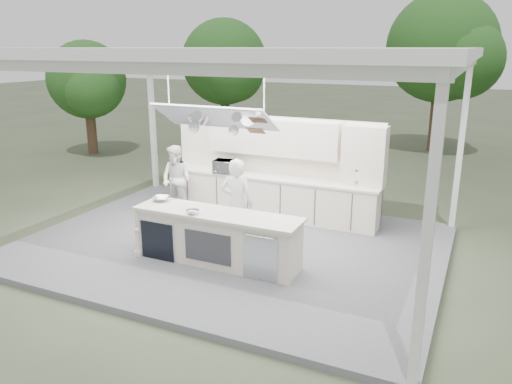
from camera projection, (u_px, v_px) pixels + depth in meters
The scene contains 12 objects.
ground at pixel (231, 249), 9.95m from camera, with size 90.00×90.00×0.00m, color #474E35.
stage_deck at pixel (231, 246), 9.93m from camera, with size 8.00×6.00×0.12m, color #5A5B5F.
tent at pixel (228, 56), 8.90m from camera, with size 8.20×6.20×3.86m.
demo_island at pixel (216, 238), 8.91m from camera, with size 3.10×0.79×0.95m.
back_counter at pixel (269, 195), 11.43m from camera, with size 5.08×0.72×0.95m.
back_wall_unit at pixel (292, 154), 11.17m from camera, with size 5.05×0.48×2.25m.
tree_cluster at pixel (354, 64), 17.60m from camera, with size 19.55×9.40×5.85m.
head_chef at pixel (237, 204), 9.47m from camera, with size 0.64×0.42×1.77m, color white.
sous_chef at pixel (177, 179), 11.57m from camera, with size 0.77×0.60×1.59m, color white.
toaster_oven at pixel (226, 167), 11.50m from camera, with size 0.54×0.37×0.30m, color silver.
bowl_large at pixel (161, 199), 9.44m from camera, with size 0.33×0.33×0.08m, color #BABCC2.
bowl_small at pixel (193, 212), 8.69m from camera, with size 0.23×0.23×0.07m, color silver.
Camera 1 is at (4.33, -8.17, 3.88)m, focal length 35.00 mm.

